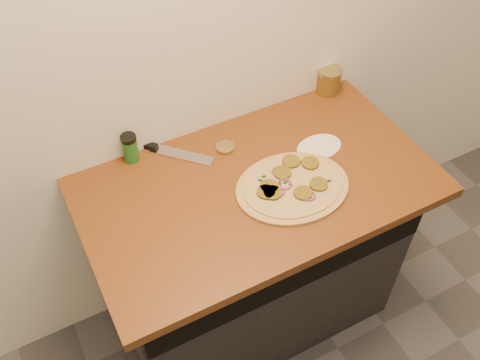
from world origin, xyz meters
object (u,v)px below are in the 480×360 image
chefs_knife (160,149)px  salsa_jar (329,81)px  spice_shaker (130,148)px  pizza (292,186)px

chefs_knife → salsa_jar: size_ratio=2.57×
spice_shaker → pizza: bearing=-41.7°
chefs_knife → pizza: bearing=-49.4°
spice_shaker → salsa_jar: bearing=-0.0°
pizza → spice_shaker: (-0.43, 0.38, 0.05)m
pizza → spice_shaker: bearing=138.3°
salsa_jar → pizza: bearing=-136.5°
chefs_knife → spice_shaker: spice_shaker is taller
pizza → salsa_jar: bearing=43.5°
salsa_jar → chefs_knife: bearing=-179.7°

